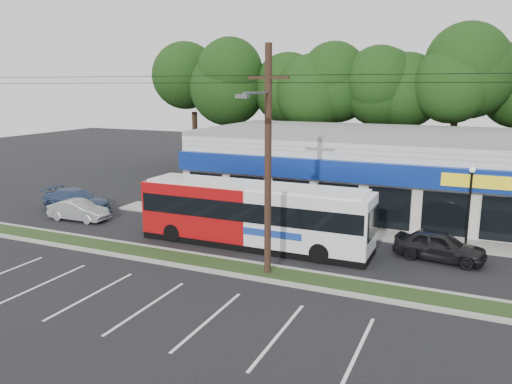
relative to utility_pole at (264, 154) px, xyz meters
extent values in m
plane|color=black|center=(-2.83, -0.93, -5.41)|extent=(120.00, 120.00, 0.00)
cube|color=#273917|center=(-2.83, 0.07, -5.35)|extent=(40.00, 1.60, 0.12)
cube|color=#9E9E93|center=(-2.83, -0.78, -5.34)|extent=(40.00, 0.25, 0.14)
cube|color=#9E9E93|center=(-2.83, 0.92, -5.34)|extent=(40.00, 0.25, 0.14)
cube|color=#9E9E93|center=(2.17, 8.07, -5.36)|extent=(32.00, 2.20, 0.10)
cube|color=beige|center=(2.67, 15.07, -2.91)|extent=(25.00, 12.00, 5.00)
cube|color=navy|center=(2.67, 8.82, -2.01)|extent=(25.00, 0.50, 1.20)
cube|color=black|center=(2.67, 9.01, -4.01)|extent=(24.00, 0.12, 2.40)
cube|color=yellow|center=(9.67, 8.55, -2.01)|extent=(6.00, 0.06, 0.70)
cube|color=gray|center=(2.67, 15.07, -0.26)|extent=(25.00, 12.00, 0.30)
cylinder|color=black|center=(0.17, 0.07, -0.41)|extent=(0.30, 0.30, 10.00)
cube|color=black|center=(0.17, 0.07, 3.19)|extent=(1.80, 0.12, 0.12)
cylinder|color=#59595E|center=(0.17, -1.13, 2.59)|extent=(0.10, 2.40, 0.10)
cube|color=#59595E|center=(0.17, -2.43, 2.49)|extent=(0.50, 0.25, 0.15)
cylinder|color=black|center=(-2.83, 0.07, 3.29)|extent=(50.00, 0.02, 0.02)
cylinder|color=black|center=(-2.83, 0.07, 2.99)|extent=(50.00, 0.02, 0.02)
cylinder|color=black|center=(8.17, 7.87, -3.41)|extent=(0.12, 0.12, 4.00)
sphere|color=silver|center=(8.17, 7.87, -1.31)|extent=(0.30, 0.30, 0.30)
cylinder|color=black|center=(-18.83, 25.07, -2.55)|extent=(0.56, 0.56, 5.72)
sphere|color=#12330E|center=(-18.83, 25.07, 3.04)|extent=(6.76, 6.76, 6.76)
cylinder|color=black|center=(-13.83, 25.07, -2.55)|extent=(0.56, 0.56, 5.72)
sphere|color=#12330E|center=(-13.83, 25.07, 3.04)|extent=(6.76, 6.76, 6.76)
cylinder|color=black|center=(-8.83, 25.07, -2.55)|extent=(0.56, 0.56, 5.72)
sphere|color=#12330E|center=(-8.83, 25.07, 3.04)|extent=(6.76, 6.76, 6.76)
cylinder|color=black|center=(-3.83, 25.07, -2.55)|extent=(0.56, 0.56, 5.72)
sphere|color=#12330E|center=(-3.83, 25.07, 3.04)|extent=(6.76, 6.76, 6.76)
cylinder|color=black|center=(1.17, 25.07, -2.55)|extent=(0.56, 0.56, 5.72)
sphere|color=#12330E|center=(1.17, 25.07, 3.04)|extent=(6.76, 6.76, 6.76)
cylinder|color=black|center=(6.17, 25.07, -2.55)|extent=(0.56, 0.56, 5.72)
sphere|color=#12330E|center=(6.17, 25.07, 3.04)|extent=(6.76, 6.76, 6.76)
cube|color=#A50C0F|center=(-5.15, 3.57, -3.65)|extent=(6.15, 2.57, 2.82)
cube|color=white|center=(1.00, 3.58, -3.65)|extent=(6.15, 2.57, 2.82)
cube|color=black|center=(-2.07, 3.57, -5.21)|extent=(12.30, 2.53, 0.36)
cube|color=black|center=(-2.07, 3.57, -3.31)|extent=(12.06, 2.64, 0.97)
cube|color=black|center=(4.11, 3.58, -3.47)|extent=(0.06, 2.18, 1.44)
cube|color=#193899|center=(-0.54, 2.28, -4.23)|extent=(3.08, 0.03, 0.36)
cube|color=white|center=(-2.07, 3.57, -2.19)|extent=(11.69, 2.32, 0.18)
cylinder|color=black|center=(-6.38, 2.41, -4.92)|extent=(0.98, 0.29, 0.98)
cylinder|color=black|center=(-6.38, 4.73, -4.92)|extent=(0.98, 0.29, 0.98)
cylinder|color=black|center=(1.86, 2.42, -4.92)|extent=(0.98, 0.29, 0.98)
cylinder|color=black|center=(1.86, 4.74, -4.92)|extent=(0.98, 0.29, 0.98)
imported|color=black|center=(7.04, 5.18, -4.69)|extent=(4.45, 2.29, 1.45)
imported|color=#989B9F|center=(-14.20, 3.73, -4.77)|extent=(3.96, 1.57, 1.28)
imported|color=navy|center=(-15.96, 5.44, -4.67)|extent=(5.28, 2.55, 1.48)
imported|color=silver|center=(2.19, 6.10, -4.54)|extent=(0.67, 0.47, 1.75)
imported|color=beige|center=(-0.22, 5.07, -4.64)|extent=(0.80, 0.65, 1.54)
camera|label=1|loc=(8.29, -19.40, 2.88)|focal=35.00mm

